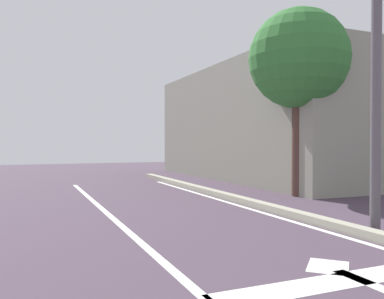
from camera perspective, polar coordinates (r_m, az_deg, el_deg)
The scene contains 5 objects.
lane_line_center at distance 4.14m, azimuth -0.39°, elevation -18.88°, with size 0.12×20.00×0.01m, color silver.
stop_bar at distance 4.55m, azimuth 21.11°, elevation -17.09°, with size 3.05×0.40×0.01m, color silver.
lane_arrow_head at distance 4.94m, azimuth 18.99°, elevation -15.62°, with size 0.56×0.44×0.01m, color silver.
roadside_tree at distance 11.00m, azimuth 15.09°, elevation 12.32°, with size 2.62×2.62×4.93m.
building_block at distance 18.52m, azimuth 20.36°, elevation 3.27°, with size 12.23×11.31×4.33m, color gray.
Camera 1 is at (-1.07, 2.40, 1.41)m, focal length 37.08 mm.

